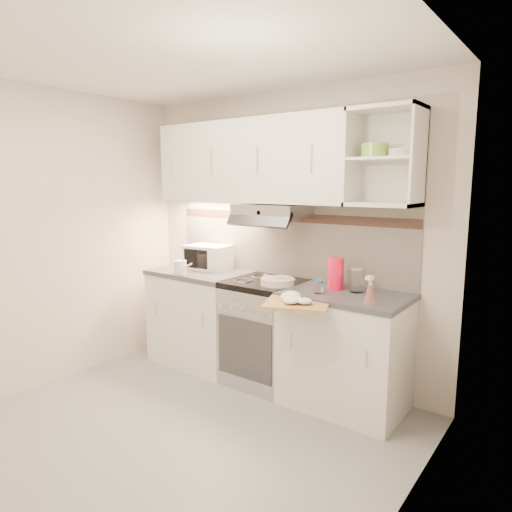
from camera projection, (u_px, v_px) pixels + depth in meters
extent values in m
plane|color=gray|center=(173.00, 436.00, 3.13)|extent=(3.00, 3.00, 0.00)
cube|color=beige|center=(285.00, 236.00, 4.05)|extent=(3.00, 0.04, 2.50)
cube|color=beige|center=(43.00, 240.00, 3.81)|extent=(0.04, 2.80, 2.50)
cube|color=beige|center=(396.00, 288.00, 2.05)|extent=(0.04, 2.80, 2.50)
cube|color=white|center=(160.00, 51.00, 2.73)|extent=(3.00, 2.80, 0.04)
cube|color=silver|center=(284.00, 240.00, 4.04)|extent=(2.40, 0.02, 0.64)
cube|color=#3A271F|center=(284.00, 217.00, 4.01)|extent=(2.40, 0.01, 0.08)
cube|color=white|center=(251.00, 162.00, 3.95)|extent=(1.90, 0.34, 0.70)
cube|color=white|center=(385.00, 157.00, 3.25)|extent=(0.50, 0.34, 0.70)
cylinder|color=#80B144|center=(374.00, 150.00, 3.29)|extent=(0.19, 0.19, 0.10)
cylinder|color=silver|center=(402.00, 153.00, 3.18)|extent=(0.18, 0.18, 0.06)
cube|color=#B7B7BC|center=(272.00, 211.00, 3.85)|extent=(0.60, 0.40, 0.12)
cube|color=white|center=(201.00, 319.00, 4.38)|extent=(0.90, 0.60, 0.86)
cube|color=#47474C|center=(201.00, 273.00, 4.31)|extent=(0.92, 0.62, 0.04)
cube|color=white|center=(345.00, 353.00, 3.50)|extent=(0.90, 0.60, 0.86)
cube|color=#47474C|center=(347.00, 296.00, 3.43)|extent=(0.92, 0.62, 0.04)
cube|color=#B7B7BC|center=(265.00, 334.00, 3.94)|extent=(0.60, 0.58, 0.85)
cube|color=black|center=(265.00, 283.00, 3.87)|extent=(0.60, 0.60, 0.05)
cube|color=white|center=(209.00, 257.00, 4.38)|extent=(0.44, 0.35, 0.23)
cube|color=black|center=(198.00, 259.00, 4.26)|extent=(0.26, 0.05, 0.18)
cylinder|color=silver|center=(180.00, 267.00, 4.14)|extent=(0.11, 0.11, 0.12)
cone|color=silver|center=(186.00, 266.00, 4.08)|extent=(0.16, 0.04, 0.09)
torus|color=silver|center=(180.00, 259.00, 4.13)|extent=(0.10, 0.02, 0.10)
cylinder|color=silver|center=(277.00, 284.00, 3.71)|extent=(0.28, 0.28, 0.02)
cylinder|color=silver|center=(278.00, 281.00, 3.70)|extent=(0.28, 0.28, 0.02)
cylinder|color=silver|center=(278.00, 279.00, 3.70)|extent=(0.28, 0.28, 0.02)
cube|color=silver|center=(278.00, 278.00, 3.70)|extent=(0.18, 0.03, 0.01)
cylinder|color=#9D7645|center=(281.00, 279.00, 3.82)|extent=(0.16, 0.16, 0.04)
cylinder|color=#FF103A|center=(336.00, 273.00, 3.54)|extent=(0.12, 0.12, 0.25)
cube|color=#FF103A|center=(342.00, 271.00, 3.49)|extent=(0.02, 0.03, 0.10)
cylinder|color=silver|center=(357.00, 281.00, 3.44)|extent=(0.10, 0.10, 0.17)
cylinder|color=#B7B7BC|center=(357.00, 268.00, 3.42)|extent=(0.10, 0.10, 0.02)
cylinder|color=white|center=(319.00, 288.00, 3.41)|extent=(0.06, 0.06, 0.08)
cylinder|color=#2353B2|center=(319.00, 282.00, 3.40)|extent=(0.07, 0.07, 0.02)
cone|color=pink|center=(370.00, 294.00, 3.11)|extent=(0.08, 0.08, 0.13)
cube|color=tan|center=(298.00, 303.00, 3.25)|extent=(0.56, 0.54, 0.02)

